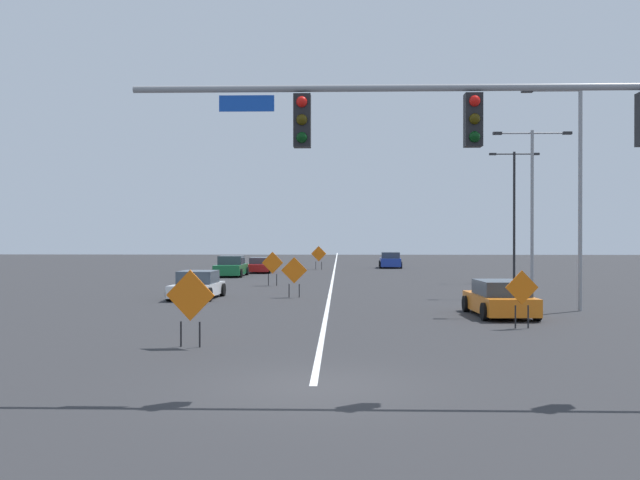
% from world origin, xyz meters
% --- Properties ---
extents(ground, '(200.27, 200.27, 0.00)m').
position_xyz_m(ground, '(0.00, 0.00, 0.00)').
color(ground, '#2D2D30').
extents(road_centre_stripe, '(0.16, 111.26, 0.01)m').
position_xyz_m(road_centre_stripe, '(0.00, 55.63, 0.00)').
color(road_centre_stripe, white).
rests_on(road_centre_stripe, ground).
extents(traffic_signal_assembly, '(13.61, 0.44, 6.49)m').
position_xyz_m(traffic_signal_assembly, '(4.91, -0.02, 4.91)').
color(traffic_signal_assembly, gray).
rests_on(traffic_signal_assembly, ground).
extents(street_lamp_mid_left, '(3.92, 0.24, 8.28)m').
position_xyz_m(street_lamp_mid_left, '(10.14, 22.35, 4.92)').
color(street_lamp_mid_left, gray).
rests_on(street_lamp_mid_left, ground).
extents(street_lamp_far_left, '(3.24, 0.24, 8.48)m').
position_xyz_m(street_lamp_far_left, '(11.89, 33.54, 4.97)').
color(street_lamp_far_left, black).
rests_on(street_lamp_far_left, ground).
extents(street_lamp_far_right, '(2.41, 0.24, 8.91)m').
position_xyz_m(street_lamp_far_right, '(9.89, 14.78, 4.93)').
color(street_lamp_far_right, gray).
rests_on(street_lamp_far_right, ground).
extents(construction_sign_left_shoulder, '(1.36, 0.27, 2.08)m').
position_xyz_m(construction_sign_left_shoulder, '(-3.50, 5.02, 1.30)').
color(construction_sign_left_shoulder, orange).
rests_on(construction_sign_left_shoulder, ground).
extents(construction_sign_right_shoulder, '(1.28, 0.11, 1.95)m').
position_xyz_m(construction_sign_right_shoulder, '(-1.71, 20.84, 1.22)').
color(construction_sign_right_shoulder, orange).
rests_on(construction_sign_right_shoulder, ground).
extents(construction_sign_left_lane, '(1.35, 0.31, 2.08)m').
position_xyz_m(construction_sign_left_lane, '(-1.39, 50.01, 1.31)').
color(construction_sign_left_lane, orange).
rests_on(construction_sign_left_lane, ground).
extents(construction_sign_right_lane, '(1.10, 0.21, 1.88)m').
position_xyz_m(construction_sign_right_lane, '(6.40, 9.25, 1.20)').
color(construction_sign_right_lane, orange).
rests_on(construction_sign_right_lane, ground).
extents(construction_sign_median_near, '(1.30, 0.24, 2.03)m').
position_xyz_m(construction_sign_median_near, '(-3.53, 29.14, 1.28)').
color(construction_sign_median_near, orange).
rests_on(construction_sign_median_near, ground).
extents(car_blue_distant, '(2.15, 4.04, 1.47)m').
position_xyz_m(car_blue_distant, '(5.15, 53.30, 0.70)').
color(car_blue_distant, '#1E389E').
rests_on(car_blue_distant, ground).
extents(car_red_far, '(2.05, 4.25, 1.22)m').
position_xyz_m(car_red_far, '(-5.94, 44.34, 0.58)').
color(car_red_far, red).
rests_on(car_red_far, ground).
extents(car_orange_near, '(2.24, 4.41, 1.34)m').
position_xyz_m(car_orange_near, '(6.48, 12.82, 0.64)').
color(car_orange_near, orange).
rests_on(car_orange_near, ground).
extents(car_green_passing, '(2.17, 4.57, 1.50)m').
position_xyz_m(car_green_passing, '(-7.52, 39.02, 0.68)').
color(car_green_passing, '#196B38').
rests_on(car_green_passing, ground).
extents(car_white_mid, '(2.23, 4.26, 1.31)m').
position_xyz_m(car_white_mid, '(-6.28, 20.08, 0.60)').
color(car_white_mid, white).
rests_on(car_white_mid, ground).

